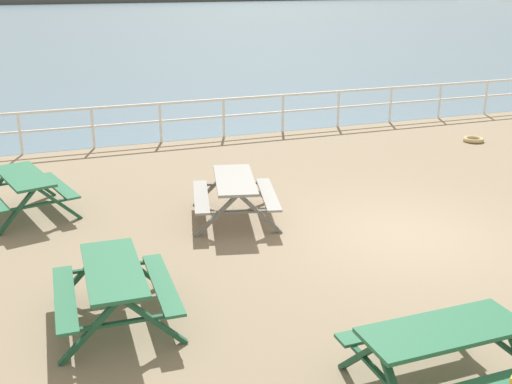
{
  "coord_description": "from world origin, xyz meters",
  "views": [
    {
      "loc": [
        -5.94,
        -8.65,
        4.31
      ],
      "look_at": [
        -2.46,
        0.85,
        0.8
      ],
      "focal_mm": 44.3,
      "sensor_mm": 36.0,
      "label": 1
    }
  ],
  "objects_px": {
    "picnic_table_mid_centre": "(235,189)",
    "picnic_table_far_left": "(25,185)",
    "picnic_table_near_right": "(442,344)",
    "picnic_table_near_left": "(114,281)"
  },
  "relations": [
    {
      "from": "picnic_table_mid_centre",
      "to": "picnic_table_near_right",
      "type": "bearing_deg",
      "value": -161.52
    },
    {
      "from": "picnic_table_near_right",
      "to": "picnic_table_mid_centre",
      "type": "height_order",
      "value": "same"
    },
    {
      "from": "picnic_table_near_left",
      "to": "picnic_table_near_right",
      "type": "xyz_separation_m",
      "value": [
        3.08,
        -2.66,
        0.0
      ]
    },
    {
      "from": "picnic_table_near_right",
      "to": "picnic_table_mid_centre",
      "type": "relative_size",
      "value": 0.86
    },
    {
      "from": "picnic_table_near_left",
      "to": "picnic_table_mid_centre",
      "type": "distance_m",
      "value": 3.95
    },
    {
      "from": "picnic_table_near_right",
      "to": "picnic_table_mid_centre",
      "type": "bearing_deg",
      "value": 94.24
    },
    {
      "from": "picnic_table_near_right",
      "to": "picnic_table_far_left",
      "type": "bearing_deg",
      "value": 119.07
    },
    {
      "from": "picnic_table_near_left",
      "to": "picnic_table_far_left",
      "type": "height_order",
      "value": "same"
    },
    {
      "from": "picnic_table_mid_centre",
      "to": "picnic_table_near_left",
      "type": "bearing_deg",
      "value": 152.35
    },
    {
      "from": "picnic_table_mid_centre",
      "to": "picnic_table_far_left",
      "type": "relative_size",
      "value": 1.0
    }
  ]
}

